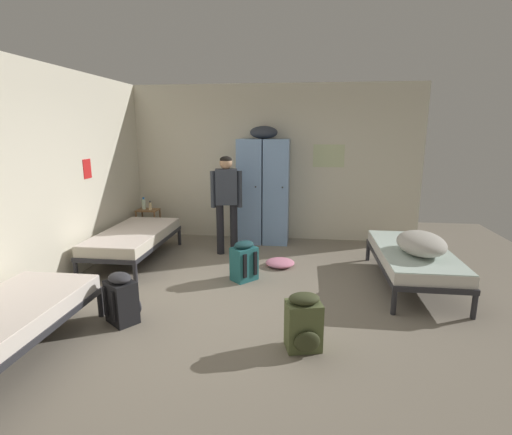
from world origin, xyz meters
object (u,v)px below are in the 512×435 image
Objects in this scene: person_traveler at (226,196)px; clothes_pile_pink at (280,263)px; backpack_olive at (304,323)px; bed_left_rear at (134,237)px; shelf_unit at (149,221)px; water_bottle at (144,204)px; locker_bank at (264,189)px; bedding_heap at (421,243)px; bed_right at (413,257)px; lotion_bottle at (150,206)px; backpack_teal at (244,261)px; backpack_black at (122,299)px.

clothes_pile_pink is (0.91, -0.50, -0.91)m from person_traveler.
bed_left_rear is at bearing 140.28° from backpack_olive.
backpack_olive is at bearing -80.78° from clothes_pile_pink.
shelf_unit is at bearing 158.11° from person_traveler.
person_traveler reaches higher than water_bottle.
locker_bank reaches higher than bedding_heap.
water_bottle is (-0.08, 0.02, 0.32)m from shelf_unit.
lotion_bottle is (-4.22, 1.59, 0.26)m from bed_right.
lotion_bottle is at bearing 158.49° from person_traveler.
clothes_pile_pink is at bearing -24.54° from shelf_unit.
person_traveler is at bearing 112.15° from backpack_teal.
backpack_teal reaches higher than bed_right.
bed_right is (2.16, -1.75, -0.59)m from locker_bank.
bed_right is (4.04, -0.45, 0.00)m from bed_left_rear.
lotion_bottle reaches higher than bed_right.
locker_bank is 0.93m from person_traveler.
shelf_unit is 1.85m from person_traveler.
bedding_heap is (2.19, -1.95, -0.34)m from locker_bank.
water_bottle is 4.52m from backpack_olive.
water_bottle is 1.32× the size of lotion_bottle.
water_bottle reaches higher than backpack_olive.
locker_bank is 3.48m from backpack_black.
person_traveler is 1.85m from water_bottle.
bed_right is 2.24m from backpack_olive.
bed_left_rear is (-1.88, -1.31, -0.59)m from locker_bank.
locker_bank is 3.63× the size of shelf_unit.
person_traveler is 2.91× the size of backpack_black.
backpack_teal is (1.81, -0.56, -0.12)m from bed_left_rear.
water_bottle is (-4.40, 1.85, 0.04)m from bedding_heap.
person_traveler is 1.38m from clothes_pile_pink.
shelf_unit is 0.36× the size of person_traveler.
person_traveler reaches higher than bed_left_rear.
backpack_olive is at bearing -49.49° from shelf_unit.
water_bottle is at bearing 165.96° from shelf_unit.
person_traveler is 2.91× the size of backpack_teal.
water_bottle is 0.51× the size of clothes_pile_pink.
backpack_black is at bearing -69.17° from bed_left_rear.
bed_right is 0.31m from bedding_heap.
backpack_black reaches higher than clothes_pile_pink.
bedding_heap is (4.32, -1.83, 0.28)m from shelf_unit.
backpack_black and backpack_olive have the same top height.
water_bottle is at bearing 158.20° from lotion_bottle.
bed_right is 3.63m from backpack_black.
shelf_unit is 1.31× the size of clothes_pile_pink.
shelf_unit is 2.56× the size of water_bottle.
locker_bank reaches higher than backpack_black.
backpack_black is (-3.32, -1.45, -0.12)m from bed_right.
bed_left_rear is at bearing -81.08° from lotion_bottle.
backpack_teal reaches higher than clothes_pile_pink.
water_bottle is at bearing 159.29° from bed_right.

